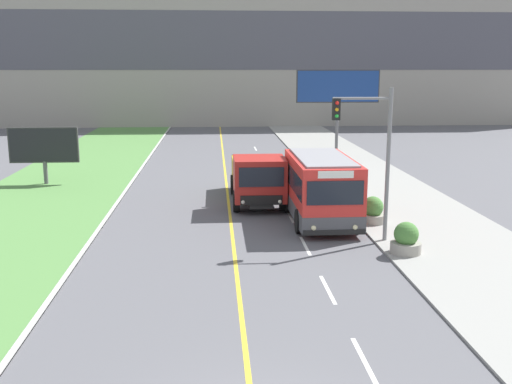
% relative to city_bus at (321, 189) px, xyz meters
% --- Properties ---
extents(lane_marking_centre, '(2.88, 140.00, 0.01)m').
position_rel_city_bus_xyz_m(lane_marking_centre, '(-3.58, -13.51, -1.48)').
color(lane_marking_centre, gold).
rests_on(lane_marking_centre, ground_plane).
extents(apartment_block_background, '(80.00, 8.04, 18.11)m').
position_rel_city_bus_xyz_m(apartment_block_background, '(-3.96, 46.54, 7.57)').
color(apartment_block_background, gray).
rests_on(apartment_block_background, ground_plane).
extents(city_bus, '(2.68, 6.14, 2.94)m').
position_rel_city_bus_xyz_m(city_bus, '(0.00, 0.00, 0.00)').
color(city_bus, red).
rests_on(city_bus, ground_plane).
extents(dump_truck, '(2.51, 7.04, 2.54)m').
position_rel_city_bus_xyz_m(dump_truck, '(-2.53, 3.37, -0.21)').
color(dump_truck, black).
rests_on(dump_truck, ground_plane).
extents(traffic_light_mast, '(2.28, 0.32, 5.98)m').
position_rel_city_bus_xyz_m(traffic_light_mast, '(1.33, -3.17, 2.31)').
color(traffic_light_mast, slate).
rests_on(traffic_light_mast, ground_plane).
extents(billboard_large, '(6.51, 0.24, 6.48)m').
position_rel_city_bus_xyz_m(billboard_large, '(5.02, 21.24, 3.54)').
color(billboard_large, '#59595B').
rests_on(billboard_large, ground_plane).
extents(billboard_small, '(3.94, 0.24, 3.32)m').
position_rel_city_bus_xyz_m(billboard_small, '(-14.45, 9.72, 0.74)').
color(billboard_small, '#59595B').
rests_on(billboard_small, ground_plane).
extents(planter_round_near, '(1.12, 1.12, 1.16)m').
position_rel_city_bus_xyz_m(planter_round_near, '(2.26, -4.88, -0.90)').
color(planter_round_near, gray).
rests_on(planter_round_near, sidewalk_right).
extents(planter_round_second, '(1.15, 1.15, 1.16)m').
position_rel_city_bus_xyz_m(planter_round_second, '(2.17, -0.54, -0.91)').
color(planter_round_second, gray).
rests_on(planter_round_second, sidewalk_right).
extents(planter_round_third, '(1.06, 1.06, 1.13)m').
position_rel_city_bus_xyz_m(planter_round_third, '(2.32, 3.81, -0.91)').
color(planter_round_third, gray).
rests_on(planter_round_third, sidewalk_right).
extents(planter_round_far, '(1.07, 1.07, 1.09)m').
position_rel_city_bus_xyz_m(planter_round_far, '(2.33, 8.15, -0.94)').
color(planter_round_far, gray).
rests_on(planter_round_far, sidewalk_right).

